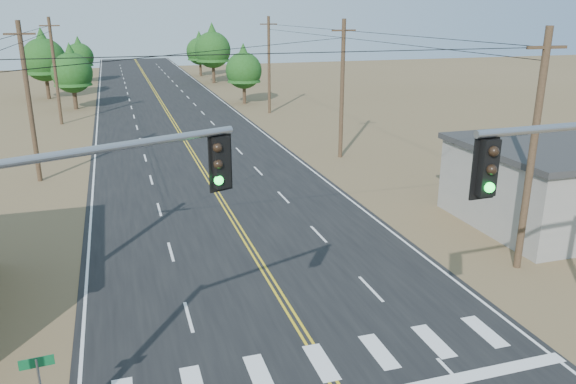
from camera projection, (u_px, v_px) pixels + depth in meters
name	position (u px, v px, depth m)	size (l,w,h in m)	color
road	(206.00, 175.00, 37.58)	(15.00, 200.00, 0.02)	black
utility_pole_left_mid	(29.00, 102.00, 34.86)	(1.80, 0.30, 10.00)	#4C3826
utility_pole_left_far	(55.00, 71.00, 53.02)	(1.80, 0.30, 10.00)	#4C3826
utility_pole_right_near	(533.00, 152.00, 22.62)	(1.80, 0.30, 10.00)	#4C3826
utility_pole_right_mid	(342.00, 89.00, 40.79)	(1.80, 0.30, 10.00)	#4C3826
utility_pole_right_far	(269.00, 65.00, 58.96)	(1.80, 0.30, 10.00)	#4C3826
signal_mast_left	(17.00, 283.00, 10.81)	(6.75, 2.82, 8.12)	gray
tree_left_near	(72.00, 69.00, 61.50)	(4.37, 4.37, 7.29)	#3F2D1E
tree_left_mid	(43.00, 55.00, 68.55)	(5.21, 5.21, 8.69)	#3F2D1E
tree_left_far	(79.00, 54.00, 84.73)	(4.17, 4.17, 6.96)	#3F2D1E
tree_right_near	(244.00, 67.00, 65.33)	(4.21, 4.21, 7.01)	#3F2D1E
tree_right_mid	(213.00, 46.00, 83.88)	(5.35, 5.35, 8.92)	#3F2D1E
tree_right_far	(200.00, 48.00, 93.23)	(4.43, 4.43, 7.39)	#3F2D1E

